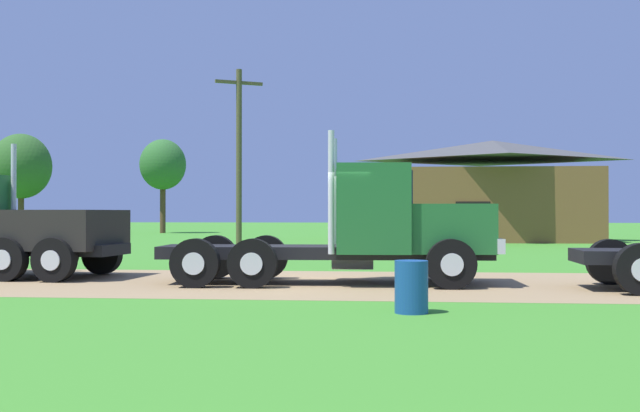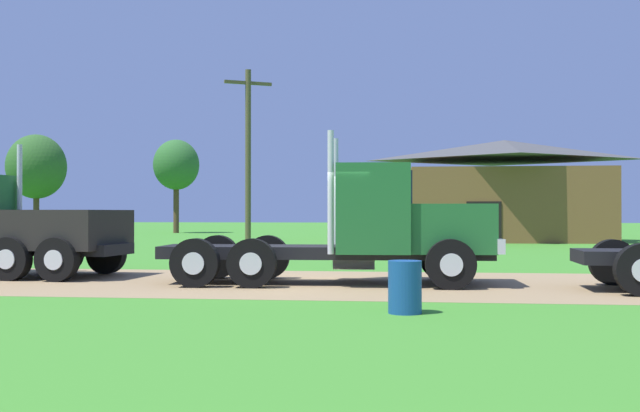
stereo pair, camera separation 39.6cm
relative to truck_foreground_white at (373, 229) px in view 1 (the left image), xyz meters
name	(u,v)px [view 1 (the left image)]	position (x,y,z in m)	size (l,w,h in m)	color
ground_plane	(318,283)	(-1.29, 0.03, -1.26)	(200.00, 200.00, 0.00)	#3F8929
dirt_track	(318,283)	(-1.29, 0.03, -1.25)	(120.00, 6.78, 0.01)	#9A7E56
truck_foreground_white	(373,229)	(0.00, 0.00, 0.00)	(7.71, 2.84, 3.42)	black
steel_barrel	(411,287)	(0.72, -4.89, -0.83)	(0.54, 0.54, 0.85)	#19478C
shed_building	(493,192)	(6.25, 26.35, 1.51)	(11.41, 7.97, 5.76)	brown
utility_pole_near	(239,153)	(-6.42, 16.02, 3.04)	(2.01, 1.14, 8.10)	brown
tree_left	(21,166)	(-27.53, 36.97, 3.85)	(4.49, 4.49, 7.60)	#513823
tree_mid	(163,165)	(-17.40, 39.86, 4.08)	(3.61, 3.61, 7.37)	#513823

